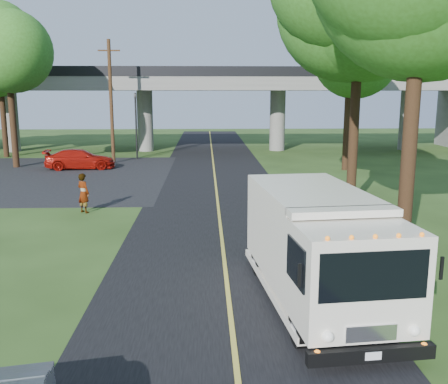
{
  "coord_description": "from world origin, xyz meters",
  "views": [
    {
      "loc": [
        -0.56,
        -13.58,
        5.2
      ],
      "look_at": [
        0.11,
        4.47,
        1.6
      ],
      "focal_mm": 40.0,
      "sensor_mm": 36.0,
      "label": 1
    }
  ],
  "objects_px": {
    "utility_pole": "(111,101)",
    "red_sedan": "(80,159)",
    "step_van": "(318,245)",
    "tree_left_far": "(1,64)",
    "pedestrian": "(83,193)",
    "tree_left_lot": "(9,52)",
    "traffic_signal": "(136,119)",
    "tree_right_far": "(355,44)"
  },
  "relations": [
    {
      "from": "red_sedan",
      "to": "pedestrian",
      "type": "bearing_deg",
      "value": -172.1
    },
    {
      "from": "utility_pole",
      "to": "tree_right_far",
      "type": "relative_size",
      "value": 0.82
    },
    {
      "from": "traffic_signal",
      "to": "step_van",
      "type": "height_order",
      "value": "traffic_signal"
    },
    {
      "from": "utility_pole",
      "to": "step_van",
      "type": "bearing_deg",
      "value": -69.47
    },
    {
      "from": "tree_right_far",
      "to": "pedestrian",
      "type": "distance_m",
      "value": 20.56
    },
    {
      "from": "pedestrian",
      "to": "utility_pole",
      "type": "bearing_deg",
      "value": -47.05
    },
    {
      "from": "step_van",
      "to": "pedestrian",
      "type": "height_order",
      "value": "step_van"
    },
    {
      "from": "tree_left_far",
      "to": "step_van",
      "type": "xyz_separation_m",
      "value": [
        18.99,
        -29.72,
        -5.93
      ]
    },
    {
      "from": "traffic_signal",
      "to": "tree_left_lot",
      "type": "bearing_deg",
      "value": -151.89
    },
    {
      "from": "step_van",
      "to": "red_sedan",
      "type": "xyz_separation_m",
      "value": [
        -11.45,
        22.93,
        -0.84
      ]
    },
    {
      "from": "tree_right_far",
      "to": "step_van",
      "type": "relative_size",
      "value": 1.59
    },
    {
      "from": "tree_left_far",
      "to": "traffic_signal",
      "type": "bearing_deg",
      "value": -9.65
    },
    {
      "from": "traffic_signal",
      "to": "tree_left_lot",
      "type": "xyz_separation_m",
      "value": [
        -7.79,
        -4.16,
        4.7
      ]
    },
    {
      "from": "tree_left_far",
      "to": "step_van",
      "type": "bearing_deg",
      "value": -57.42
    },
    {
      "from": "traffic_signal",
      "to": "tree_left_far",
      "type": "xyz_separation_m",
      "value": [
        -10.79,
        1.84,
        4.25
      ]
    },
    {
      "from": "utility_pole",
      "to": "pedestrian",
      "type": "relative_size",
      "value": 5.12
    },
    {
      "from": "utility_pole",
      "to": "red_sedan",
      "type": "bearing_deg",
      "value": -120.8
    },
    {
      "from": "tree_left_far",
      "to": "step_van",
      "type": "distance_m",
      "value": 35.76
    },
    {
      "from": "tree_left_lot",
      "to": "step_van",
      "type": "relative_size",
      "value": 1.52
    },
    {
      "from": "tree_right_far",
      "to": "tree_left_lot",
      "type": "bearing_deg",
      "value": 175.03
    },
    {
      "from": "red_sedan",
      "to": "tree_right_far",
      "type": "bearing_deg",
      "value": -100.21
    },
    {
      "from": "traffic_signal",
      "to": "red_sedan",
      "type": "distance_m",
      "value": 6.44
    },
    {
      "from": "utility_pole",
      "to": "red_sedan",
      "type": "xyz_separation_m",
      "value": [
        -1.76,
        -2.95,
        -3.91
      ]
    },
    {
      "from": "step_van",
      "to": "tree_left_far",
      "type": "bearing_deg",
      "value": 116.86
    },
    {
      "from": "step_van",
      "to": "utility_pole",
      "type": "bearing_deg",
      "value": 104.82
    },
    {
      "from": "traffic_signal",
      "to": "step_van",
      "type": "relative_size",
      "value": 0.75
    },
    {
      "from": "tree_left_lot",
      "to": "tree_left_far",
      "type": "height_order",
      "value": "tree_left_lot"
    },
    {
      "from": "tree_left_lot",
      "to": "tree_right_far",
      "type": "bearing_deg",
      "value": -4.97
    },
    {
      "from": "tree_right_far",
      "to": "traffic_signal",
      "type": "bearing_deg",
      "value": 157.93
    },
    {
      "from": "utility_pole",
      "to": "pedestrian",
      "type": "distance_m",
      "value": 16.42
    },
    {
      "from": "step_van",
      "to": "red_sedan",
      "type": "distance_m",
      "value": 25.65
    },
    {
      "from": "traffic_signal",
      "to": "tree_right_far",
      "type": "height_order",
      "value": "tree_right_far"
    },
    {
      "from": "pedestrian",
      "to": "tree_right_far",
      "type": "bearing_deg",
      "value": -104.84
    },
    {
      "from": "tree_right_far",
      "to": "tree_left_far",
      "type": "distance_m",
      "value": 27.22
    },
    {
      "from": "tree_right_far",
      "to": "step_van",
      "type": "bearing_deg",
      "value": -107.89
    },
    {
      "from": "tree_right_far",
      "to": "red_sedan",
      "type": "xyz_separation_m",
      "value": [
        -18.47,
        1.21,
        -7.62
      ]
    },
    {
      "from": "tree_right_far",
      "to": "step_van",
      "type": "height_order",
      "value": "tree_right_far"
    },
    {
      "from": "traffic_signal",
      "to": "pedestrian",
      "type": "height_order",
      "value": "traffic_signal"
    },
    {
      "from": "tree_left_far",
      "to": "pedestrian",
      "type": "height_order",
      "value": "tree_left_far"
    },
    {
      "from": "tree_left_lot",
      "to": "step_van",
      "type": "distance_m",
      "value": 29.31
    },
    {
      "from": "traffic_signal",
      "to": "tree_left_far",
      "type": "relative_size",
      "value": 0.53
    },
    {
      "from": "tree_left_lot",
      "to": "utility_pole",
      "type": "bearing_deg",
      "value": 18.97
    }
  ]
}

